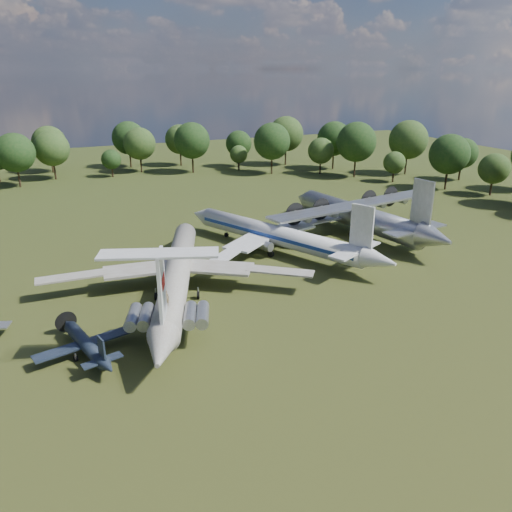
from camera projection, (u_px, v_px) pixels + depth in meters
name	position (u px, v px, depth m)	size (l,w,h in m)	color
ground	(193.00, 287.00, 72.05)	(300.00, 300.00, 0.00)	#1F3A13
il62_airliner	(177.00, 278.00, 69.00)	(38.07, 49.49, 4.85)	beige
tu104_jet	(277.00, 239.00, 85.15)	(34.95, 46.59, 4.66)	silver
an12_transport	(359.00, 220.00, 94.22)	(38.04, 42.52, 5.59)	#919398
small_prop_west	(87.00, 347.00, 54.33)	(10.90, 14.86, 2.18)	black
person_on_il62	(166.00, 298.00, 55.14)	(0.67, 0.44, 1.83)	olive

